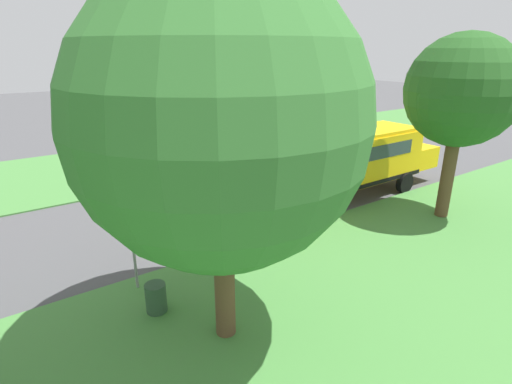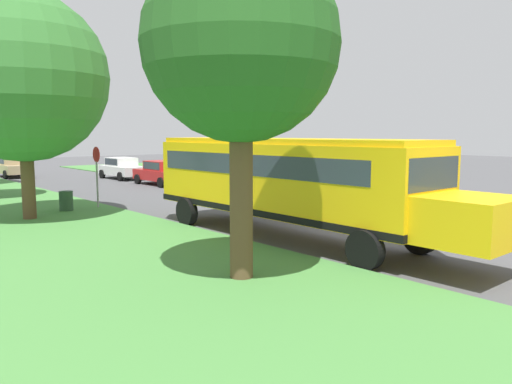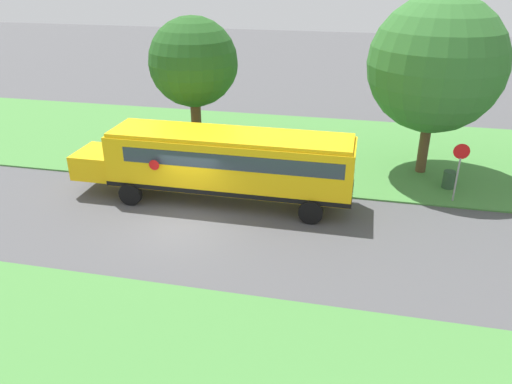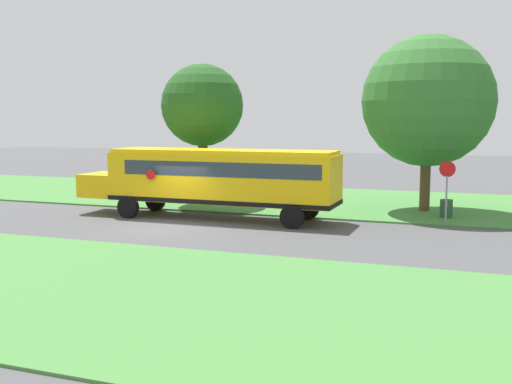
{
  "view_description": "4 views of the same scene",
  "coord_description": "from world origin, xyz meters",
  "px_view_note": "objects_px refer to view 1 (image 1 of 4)",
  "views": [
    {
      "loc": [
        -15.02,
        13.96,
        6.81
      ],
      "look_at": [
        -2.04,
        4.97,
        1.08
      ],
      "focal_mm": 28.0,
      "sensor_mm": 36.0,
      "label": 1
    },
    {
      "loc": [
        -13.62,
        -10.01,
        3.33
      ],
      "look_at": [
        -1.43,
        4.04,
        1.13
      ],
      "focal_mm": 35.0,
      "sensor_mm": 36.0,
      "label": 2
    },
    {
      "loc": [
        16.65,
        6.81,
        9.84
      ],
      "look_at": [
        -0.5,
        3.02,
        1.57
      ],
      "focal_mm": 35.0,
      "sensor_mm": 36.0,
      "label": 3
    },
    {
      "loc": [
        22.19,
        12.18,
        4.47
      ],
      "look_at": [
        -0.07,
        3.97,
        1.63
      ],
      "focal_mm": 42.0,
      "sensor_mm": 36.0,
      "label": 4
    }
  ],
  "objects_px": {
    "oak_tree_roadside_mid": "(217,124)",
    "oak_tree_beside_bus": "(460,93)",
    "trash_bin": "(156,299)",
    "stop_sign": "(132,237)",
    "school_bus": "(332,162)"
  },
  "relations": [
    {
      "from": "school_bus",
      "to": "stop_sign",
      "type": "distance_m",
      "value": 10.11
    },
    {
      "from": "school_bus",
      "to": "stop_sign",
      "type": "xyz_separation_m",
      "value": [
        -2.02,
        9.9,
        -0.19
      ]
    },
    {
      "from": "oak_tree_roadside_mid",
      "to": "oak_tree_beside_bus",
      "type": "bearing_deg",
      "value": -84.3
    },
    {
      "from": "trash_bin",
      "to": "oak_tree_beside_bus",
      "type": "bearing_deg",
      "value": -92.95
    },
    {
      "from": "school_bus",
      "to": "oak_tree_beside_bus",
      "type": "relative_size",
      "value": 1.67
    },
    {
      "from": "stop_sign",
      "to": "trash_bin",
      "type": "xyz_separation_m",
      "value": [
        -1.41,
        -0.05,
        -1.29
      ]
    },
    {
      "from": "oak_tree_beside_bus",
      "to": "school_bus",
      "type": "bearing_deg",
      "value": 30.88
    },
    {
      "from": "stop_sign",
      "to": "school_bus",
      "type": "bearing_deg",
      "value": -78.45
    },
    {
      "from": "school_bus",
      "to": "stop_sign",
      "type": "height_order",
      "value": "school_bus"
    },
    {
      "from": "school_bus",
      "to": "trash_bin",
      "type": "distance_m",
      "value": 10.54
    },
    {
      "from": "school_bus",
      "to": "oak_tree_roadside_mid",
      "type": "relative_size",
      "value": 1.46
    },
    {
      "from": "oak_tree_roadside_mid",
      "to": "trash_bin",
      "type": "height_order",
      "value": "oak_tree_roadside_mid"
    },
    {
      "from": "school_bus",
      "to": "trash_bin",
      "type": "xyz_separation_m",
      "value": [
        -3.44,
        9.85,
        -1.47
      ]
    },
    {
      "from": "school_bus",
      "to": "oak_tree_beside_bus",
      "type": "height_order",
      "value": "oak_tree_beside_bus"
    },
    {
      "from": "trash_bin",
      "to": "stop_sign",
      "type": "bearing_deg",
      "value": 1.96
    }
  ]
}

